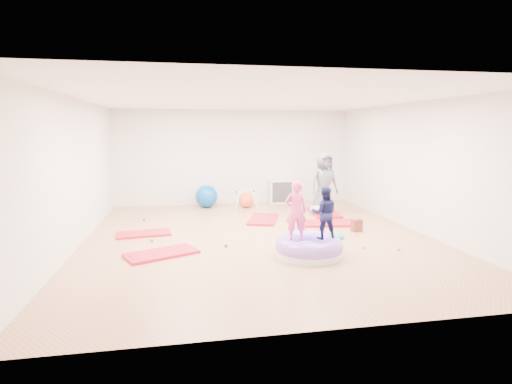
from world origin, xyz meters
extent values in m
cube|color=tan|center=(0.00, 0.00, 0.00)|extent=(7.00, 8.00, 0.01)
cube|color=white|center=(0.00, 0.00, 2.80)|extent=(7.00, 8.00, 0.01)
cube|color=silver|center=(0.00, 4.00, 1.40)|extent=(7.00, 0.01, 2.80)
cube|color=silver|center=(0.00, -4.00, 1.40)|extent=(7.00, 0.01, 2.80)
cube|color=silver|center=(-3.50, 0.00, 1.40)|extent=(0.01, 8.00, 2.80)
cube|color=silver|center=(3.50, 0.00, 1.40)|extent=(0.01, 8.00, 2.80)
cube|color=#AB0924|center=(-1.92, -0.89, 0.03)|extent=(1.38, 1.08, 0.05)
cube|color=#AB0924|center=(-2.37, 0.61, 0.02)|extent=(1.18, 0.71, 0.05)
cube|color=#AB0924|center=(0.40, 1.53, 0.03)|extent=(1.00, 1.41, 0.05)
cube|color=#AB0924|center=(1.89, 0.82, 0.03)|extent=(1.40, 0.84, 0.06)
cube|color=#AB0924|center=(2.16, 2.03, 0.03)|extent=(0.79, 1.38, 0.05)
cylinder|color=silver|center=(0.64, -1.41, 0.07)|extent=(1.16, 1.16, 0.13)
torus|color=#8158C8|center=(0.64, -1.41, 0.19)|extent=(1.20, 1.20, 0.32)
ellipsoid|color=#8158C8|center=(0.64, -1.41, 0.11)|extent=(0.64, 0.64, 0.29)
imported|color=#F44B96|center=(0.38, -1.43, 0.87)|extent=(0.40, 0.28, 1.05)
imported|color=#131843|center=(0.91, -1.40, 0.81)|extent=(0.52, 0.45, 0.93)
imported|color=#50505D|center=(2.13, 2.00, 0.84)|extent=(0.84, 0.63, 1.57)
ellipsoid|color=#91B0DB|center=(1.90, 1.88, 0.16)|extent=(0.37, 0.24, 0.21)
sphere|color=#E7B981|center=(1.90, 1.71, 0.19)|extent=(0.17, 0.17, 0.17)
sphere|color=green|center=(-2.15, 0.01, 0.03)|extent=(0.06, 0.06, 0.06)
sphere|color=#074BA4|center=(-1.44, -0.52, 0.03)|extent=(0.06, 0.06, 0.06)
sphere|color=gold|center=(1.77, -1.17, 0.03)|extent=(0.06, 0.06, 0.06)
sphere|color=red|center=(-2.44, -1.08, 0.03)|extent=(0.06, 0.06, 0.06)
sphere|color=gold|center=(0.14, -1.25, 0.03)|extent=(0.06, 0.06, 0.06)
sphere|color=gold|center=(-2.08, -0.62, 0.03)|extent=(0.06, 0.06, 0.06)
sphere|color=#074BA4|center=(-2.48, 1.95, 0.03)|extent=(0.06, 0.06, 0.06)
sphere|color=#074BA4|center=(-0.75, -0.63, 0.03)|extent=(0.06, 0.06, 0.06)
sphere|color=#074BA4|center=(1.04, 0.65, 0.03)|extent=(0.06, 0.06, 0.06)
sphere|color=gold|center=(2.35, -1.42, 0.03)|extent=(0.06, 0.06, 0.06)
sphere|color=#074BA4|center=(-0.87, 3.46, 0.32)|extent=(0.65, 0.65, 0.65)
sphere|color=#FF5832|center=(0.25, 3.25, 0.22)|extent=(0.44, 0.44, 0.44)
cylinder|color=silver|center=(-0.07, 2.79, 0.28)|extent=(0.19, 0.20, 0.52)
cylinder|color=silver|center=(-0.07, 3.23, 0.28)|extent=(0.19, 0.20, 0.52)
cylinder|color=silver|center=(0.42, 2.79, 0.28)|extent=(0.19, 0.20, 0.52)
cylinder|color=silver|center=(0.42, 3.23, 0.28)|extent=(0.19, 0.20, 0.52)
cylinder|color=silver|center=(0.18, 3.01, 0.50)|extent=(0.50, 0.03, 0.03)
sphere|color=red|center=(-0.08, 3.01, 0.50)|extent=(0.06, 0.06, 0.06)
sphere|color=#074BA4|center=(0.43, 3.01, 0.50)|extent=(0.06, 0.06, 0.06)
cube|color=silver|center=(1.41, 3.80, 0.35)|extent=(0.71, 0.34, 0.71)
cube|color=#363435|center=(1.41, 3.63, 0.35)|extent=(0.61, 0.02, 0.61)
cube|color=silver|center=(1.41, 3.75, 0.35)|extent=(0.02, 0.24, 0.62)
cube|color=silver|center=(1.41, 3.75, 0.35)|extent=(0.62, 0.24, 0.02)
cylinder|color=#109793|center=(1.54, -0.40, 0.04)|extent=(0.34, 0.34, 0.08)
cube|color=#993E23|center=(2.20, 0.08, 0.13)|extent=(0.26, 0.20, 0.27)
cylinder|color=gold|center=(-1.80, -1.03, 0.01)|extent=(0.19, 0.19, 0.03)
camera|label=1|loc=(-1.49, -7.91, 2.17)|focal=28.00mm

